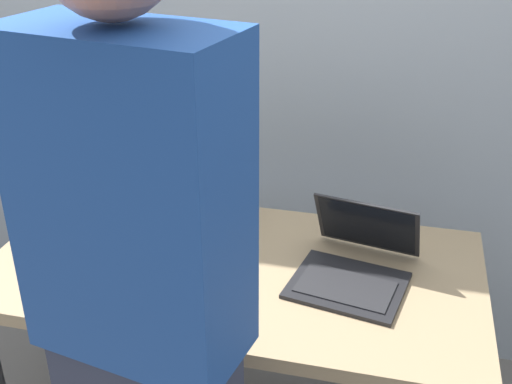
# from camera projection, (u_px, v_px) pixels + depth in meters

# --- Properties ---
(desk) EXTENTS (1.46, 0.75, 0.75)m
(desk) POSITION_uv_depth(u_px,v_px,m) (234.00, 295.00, 1.94)
(desk) COLOR #9E8460
(desk) RESTS_ON ground
(laptop) EXTENTS (0.37, 0.41, 0.21)m
(laptop) POSITION_uv_depth(u_px,v_px,m) (355.00, 263.00, 1.82)
(laptop) COLOR black
(laptop) RESTS_ON desk
(beer_bottle_dark) EXTENTS (0.06, 0.06, 0.29)m
(beer_bottle_dark) POSITION_uv_depth(u_px,v_px,m) (214.00, 205.00, 2.00)
(beer_bottle_dark) COLOR brown
(beer_bottle_dark) RESTS_ON desk
(beer_bottle_amber) EXTENTS (0.07, 0.07, 0.32)m
(beer_bottle_amber) POSITION_uv_depth(u_px,v_px,m) (160.00, 190.00, 2.06)
(beer_bottle_amber) COLOR #472B14
(beer_bottle_amber) RESTS_ON desk
(beer_bottle_green) EXTENTS (0.06, 0.06, 0.31)m
(beer_bottle_green) POSITION_uv_depth(u_px,v_px,m) (214.00, 190.00, 2.08)
(beer_bottle_green) COLOR #333333
(beer_bottle_green) RESTS_ON desk
(person_figure) EXTENTS (0.43, 0.33, 1.82)m
(person_figure) POSITION_uv_depth(u_px,v_px,m) (147.00, 350.00, 1.26)
(person_figure) COLOR #2D3347
(person_figure) RESTS_ON ground
(back_wall) EXTENTS (6.00, 0.10, 2.60)m
(back_wall) POSITION_uv_depth(u_px,v_px,m) (287.00, 27.00, 2.29)
(back_wall) COLOR #99A3AD
(back_wall) RESTS_ON ground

